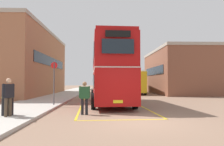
% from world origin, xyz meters
% --- Properties ---
extents(ground_plane, '(135.60, 135.60, 0.00)m').
position_xyz_m(ground_plane, '(0.00, 14.40, 0.00)').
color(ground_plane, '#846651').
extents(sidewalk_left, '(4.00, 57.60, 0.14)m').
position_xyz_m(sidewalk_left, '(-6.50, 16.80, 0.07)').
color(sidewalk_left, '#B2ADA3').
rests_on(sidewalk_left, ground).
extents(brick_building_left, '(5.28, 18.43, 7.84)m').
position_xyz_m(brick_building_left, '(-10.68, 18.41, 3.92)').
color(brick_building_left, '#9E6647').
rests_on(brick_building_left, ground).
extents(depot_building_right, '(7.26, 14.44, 6.12)m').
position_xyz_m(depot_building_right, '(9.07, 22.15, 3.07)').
color(depot_building_right, brown).
rests_on(depot_building_right, ground).
extents(double_decker_bus, '(3.29, 10.22, 4.75)m').
position_xyz_m(double_decker_bus, '(-1.05, 7.54, 2.51)').
color(double_decker_bus, black).
rests_on(double_decker_bus, ground).
extents(single_deck_bus, '(3.20, 9.74, 3.02)m').
position_xyz_m(single_deck_bus, '(2.62, 21.91, 1.64)').
color(single_deck_bus, black).
rests_on(single_deck_bus, ground).
extents(pedestrian_boarding, '(0.57, 0.28, 1.70)m').
position_xyz_m(pedestrian_boarding, '(-2.49, 2.16, 0.98)').
color(pedestrian_boarding, black).
rests_on(pedestrian_boarding, ground).
extents(pedestrian_waiting_near, '(0.42, 0.53, 1.71)m').
position_xyz_m(pedestrian_waiting_near, '(-5.77, 0.75, 1.13)').
color(pedestrian_waiting_near, '#473828').
rests_on(pedestrian_waiting_near, sidewalk_left).
extents(litter_bin, '(0.55, 0.55, 0.85)m').
position_xyz_m(litter_bin, '(-5.95, 1.14, 0.57)').
color(litter_bin, black).
rests_on(litter_bin, sidewalk_left).
extents(bus_stop_sign, '(0.44, 0.10, 2.87)m').
position_xyz_m(bus_stop_sign, '(-4.87, 5.75, 1.86)').
color(bus_stop_sign, '#4C4C51').
rests_on(bus_stop_sign, sidewalk_left).
extents(bay_marking_yellow, '(4.95, 12.34, 0.01)m').
position_xyz_m(bay_marking_yellow, '(-0.99, 5.64, 0.00)').
color(bay_marking_yellow, gold).
rests_on(bay_marking_yellow, ground).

